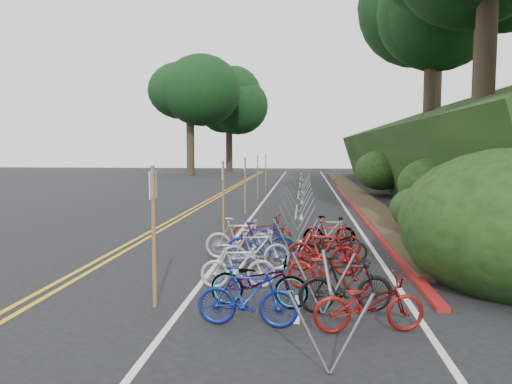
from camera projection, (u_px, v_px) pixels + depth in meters
ground at (162, 276)px, 11.39m from camera, size 120.00×120.00×0.00m
road_markings at (243, 216)px, 21.33m from camera, size 7.47×80.00×0.01m
red_curb at (359, 211)px, 22.73m from camera, size 0.25×28.00×0.10m
embankment at (474, 154)px, 28.79m from camera, size 14.30×48.14×9.11m
bike_rack_front at (326, 288)px, 7.59m from camera, size 1.12×2.58×1.12m
bike_racks_rest at (300, 191)px, 23.91m from camera, size 1.14×23.00×1.17m
signpost_near at (154, 227)px, 9.09m from camera, size 0.08×0.40×2.61m
signposts_rest at (252, 178)px, 25.08m from camera, size 0.08×18.40×2.50m
bike_front at (240, 238)px, 13.11m from camera, size 0.60×1.85×1.10m
bike_valet at (295, 256)px, 11.33m from camera, size 3.26×8.57×1.08m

